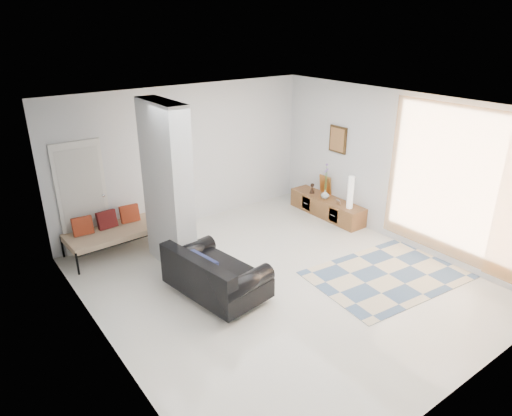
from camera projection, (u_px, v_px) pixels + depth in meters
floor at (280, 282)px, 7.38m from camera, size 6.00×6.00×0.00m
ceiling at (284, 108)px, 6.30m from camera, size 6.00×6.00×0.00m
wall_back at (186, 157)px, 9.07m from camera, size 6.00×0.00×6.00m
wall_front at (470, 290)px, 4.62m from camera, size 6.00×0.00×6.00m
wall_left at (100, 254)px, 5.33m from camera, size 0.00×6.00×6.00m
wall_right at (398, 169)px, 8.35m from camera, size 0.00×6.00×6.00m
partition_column at (167, 187)px, 7.42m from camera, size 0.35×1.20×2.80m
hallway_door at (82, 198)px, 8.03m from camera, size 0.85×0.06×2.04m
curtain at (453, 184)px, 7.44m from camera, size 0.00×2.55×2.55m
wall_art at (338, 139)px, 9.35m from camera, size 0.04×0.45×0.55m
media_console at (327, 207)px, 9.80m from camera, size 0.45×1.86×0.80m
loveseat at (213, 275)px, 6.88m from camera, size 1.16×1.71×0.76m
daybed at (118, 229)px, 8.26m from camera, size 1.93×0.88×0.77m
area_rug at (389, 274)px, 7.59m from camera, size 2.70×1.92×0.01m
cylinder_lamp at (350, 192)px, 9.10m from camera, size 0.12×0.12×0.66m
bronze_figurine at (312, 188)px, 9.96m from camera, size 0.12×0.12×0.22m
vase at (325, 194)px, 9.68m from camera, size 0.20×0.20×0.18m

